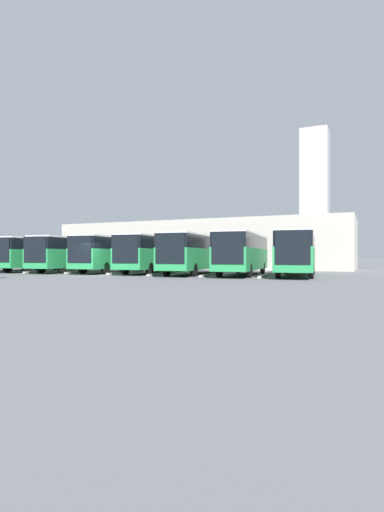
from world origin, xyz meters
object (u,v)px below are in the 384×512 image
(bus_2, at_px, (194,252))
(bus_5, at_px, (75,253))
(bus_3, at_px, (154,253))
(bus_0, at_px, (297,252))
(bus_1, at_px, (243,252))
(bus_6, at_px, (42,253))
(bus_7, at_px, (13,253))
(bus_4, at_px, (114,253))

(bus_2, bearing_deg, bus_5, -6.30)
(bus_3, relative_size, bus_5, 1.00)
(bus_2, bearing_deg, bus_3, -15.87)
(bus_0, relative_size, bus_2, 1.00)
(bus_0, bearing_deg, bus_1, -2.61)
(bus_0, xyz_separation_m, bus_1, (4.10, 0.28, 0.00))
(bus_2, bearing_deg, bus_6, -6.51)
(bus_2, bearing_deg, bus_7, -6.85)
(bus_5, height_order, bus_7, same)
(bus_4, bearing_deg, bus_1, 172.01)
(bus_1, xyz_separation_m, bus_5, (16.38, 0.21, 0.00))
(bus_7, bearing_deg, bus_5, 172.33)
(bus_5, bearing_deg, bus_7, -7.67)
(bus_3, xyz_separation_m, bus_7, (16.38, 0.55, 0.00))
(bus_6, bearing_deg, bus_7, -8.22)
(bus_2, xyz_separation_m, bus_6, (16.38, -0.00, 0.00))
(bus_6, distance_m, bus_7, 4.10)
(bus_2, relative_size, bus_5, 1.00)
(bus_2, bearing_deg, bus_1, 175.82)
(bus_0, xyz_separation_m, bus_6, (24.58, 0.45, 0.00))
(bus_7, bearing_deg, bus_4, 175.18)
(bus_4, xyz_separation_m, bus_6, (8.19, 0.48, 0.00))
(bus_5, bearing_deg, bus_2, 173.70)
(bus_1, distance_m, bus_6, 20.48)
(bus_1, bearing_deg, bus_7, -6.41)
(bus_5, relative_size, bus_7, 1.00)
(bus_1, xyz_separation_m, bus_2, (4.10, 0.17, 0.00))
(bus_1, xyz_separation_m, bus_3, (8.19, -0.51, 0.00))
(bus_0, distance_m, bus_1, 4.11)
(bus_4, height_order, bus_6, same)
(bus_5, distance_m, bus_6, 4.10)
(bus_0, distance_m, bus_2, 8.20)
(bus_2, relative_size, bus_3, 1.00)
(bus_5, height_order, bus_6, same)
(bus_4, bearing_deg, bus_5, 0.84)
(bus_2, bearing_deg, bus_4, -9.89)
(bus_1, bearing_deg, bus_4, -7.99)
(bus_2, relative_size, bus_7, 1.00)
(bus_6, bearing_deg, bus_3, 176.63)
(bus_0, bearing_deg, bus_7, -5.86)
(bus_3, bearing_deg, bus_6, -3.37)
(bus_4, bearing_deg, bus_2, 170.11)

